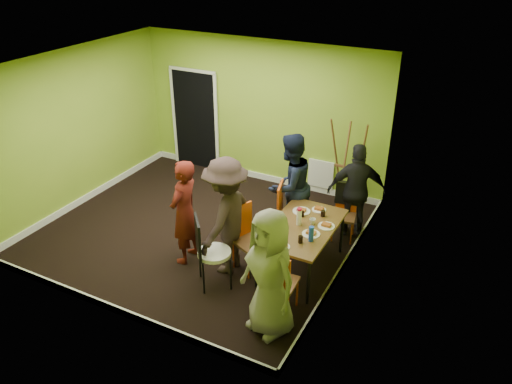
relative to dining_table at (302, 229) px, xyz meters
The scene contains 28 objects.
ground 2.05m from the dining_table, behind, with size 5.00×5.00×0.00m, color black.
room_walls 1.97m from the dining_table, behind, with size 5.04×4.54×2.82m.
dining_table is the anchor object (origin of this frame).
chair_left_far 0.70m from the dining_table, 131.89° to the left, with size 0.54×0.54×1.06m.
chair_left_near 0.82m from the dining_table, 157.88° to the right, with size 0.54×0.54×1.00m.
chair_back_end 1.27m from the dining_table, 78.17° to the left, with size 0.44×0.50×0.92m.
chair_front_end 1.07m from the dining_table, 83.40° to the right, with size 0.43×0.43×0.98m.
chair_bentwood 1.38m from the dining_table, 137.33° to the right, with size 0.60×0.60×1.09m.
easel 2.11m from the dining_table, 90.92° to the left, with size 0.67×0.63×1.68m.
plate_near_left 0.41m from the dining_table, 114.66° to the left, with size 0.27×0.27×0.01m, color white.
plate_near_right 0.41m from the dining_table, 120.24° to the right, with size 0.24×0.24×0.01m, color white.
plate_far_back 0.54m from the dining_table, 84.63° to the left, with size 0.22×0.22×0.01m, color white.
plate_far_front 0.63m from the dining_table, 93.01° to the right, with size 0.21×0.21×0.01m, color white.
plate_wall_back 0.35m from the dining_table, 24.29° to the left, with size 0.25×0.25×0.01m, color white.
plate_wall_front 0.25m from the dining_table, 38.25° to the right, with size 0.25×0.25×0.01m, color white.
thermos 0.18m from the dining_table, 167.52° to the left, with size 0.07×0.07×0.24m, color white.
blue_bottle 0.43m from the dining_table, 50.61° to the right, with size 0.07×0.07×0.22m, color blue.
orange_bottle 0.30m from the dining_table, 117.35° to the left, with size 0.04×0.04×0.08m, color #EF5A16.
glass_mid 0.28m from the dining_table, 113.20° to the left, with size 0.06×0.06×0.09m, color black.
glass_back 0.44m from the dining_table, 67.17° to the left, with size 0.07×0.07×0.09m, color black.
glass_front 0.45m from the dining_table, 71.05° to the right, with size 0.06×0.06×0.10m, color black.
cup_a 0.30m from the dining_table, 151.03° to the right, with size 0.14×0.14×0.11m, color white.
cup_b 0.19m from the dining_table, 47.72° to the left, with size 0.09×0.09×0.08m, color white.
person_standing 1.75m from the dining_table, 161.34° to the right, with size 0.60×0.39×1.65m, color #52140E.
person_left_far 1.04m from the dining_table, 124.25° to the left, with size 0.85×0.66×1.75m, color black.
person_left_near 1.11m from the dining_table, 153.71° to the right, with size 1.16×0.66×1.79m, color #302220.
person_back_end 1.38m from the dining_table, 73.69° to the left, with size 0.93×0.39×1.59m, color black.
person_front_end 1.36m from the dining_table, 84.43° to the right, with size 0.83×0.54×1.71m, color gray.
Camera 1 is at (4.12, -5.93, 4.52)m, focal length 35.00 mm.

